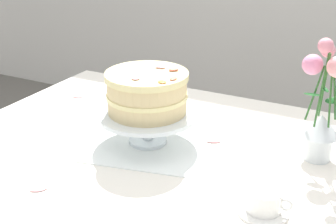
% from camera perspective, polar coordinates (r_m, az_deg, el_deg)
% --- Properties ---
extents(dining_table, '(1.40, 1.00, 0.74)m').
position_cam_1_polar(dining_table, '(1.25, 1.39, -9.86)').
color(dining_table, white).
rests_on(dining_table, ground).
extents(linen_napkin, '(0.38, 0.38, 0.00)m').
position_cam_1_polar(linen_napkin, '(1.29, -2.59, -3.92)').
color(linen_napkin, white).
rests_on(linen_napkin, dining_table).
extents(cake_stand, '(0.29, 0.29, 0.10)m').
position_cam_1_polar(cake_stand, '(1.26, -2.66, -0.61)').
color(cake_stand, silver).
rests_on(cake_stand, linen_napkin).
extents(layer_cake, '(0.23, 0.23, 0.12)m').
position_cam_1_polar(layer_cake, '(1.23, -2.72, 2.59)').
color(layer_cake, beige).
rests_on(layer_cake, cake_stand).
extents(flower_vase, '(0.13, 0.12, 0.34)m').
position_cam_1_polar(flower_vase, '(1.21, 19.49, 0.41)').
color(flower_vase, silver).
rests_on(flower_vase, dining_table).
extents(teacup, '(0.12, 0.12, 0.06)m').
position_cam_1_polar(teacup, '(1.01, 12.25, -11.32)').
color(teacup, white).
rests_on(teacup, dining_table).
extents(loose_petal_0, '(0.05, 0.04, 0.01)m').
position_cam_1_polar(loose_petal_0, '(1.56, -3.86, 1.10)').
color(loose_petal_0, orange).
rests_on(loose_petal_0, dining_table).
extents(loose_petal_1, '(0.05, 0.05, 0.00)m').
position_cam_1_polar(loose_petal_1, '(1.12, -16.32, -9.48)').
color(loose_petal_1, pink).
rests_on(loose_petal_1, dining_table).
extents(loose_petal_2, '(0.05, 0.04, 0.01)m').
position_cam_1_polar(loose_petal_2, '(1.30, 5.90, -3.75)').
color(loose_petal_2, pink).
rests_on(loose_petal_2, dining_table).
extents(loose_petal_3, '(0.05, 0.04, 0.00)m').
position_cam_1_polar(loose_petal_3, '(1.66, -11.48, 1.98)').
color(loose_petal_3, pink).
rests_on(loose_petal_3, dining_table).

